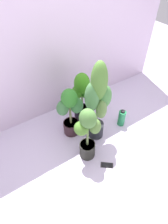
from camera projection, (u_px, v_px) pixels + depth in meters
name	position (u px, v px, depth m)	size (l,w,h in m)	color
ground_plane	(103.00, 139.00, 2.43)	(8.00, 8.00, 0.00)	silver
mylar_back_wall	(65.00, 40.00, 2.25)	(3.20, 0.01, 2.00)	silver
potted_plant_front_left	(88.00, 133.00, 1.99)	(0.31, 0.24, 0.74)	#262820
potted_plant_back_left	(70.00, 111.00, 2.25)	(0.36, 0.27, 0.70)	#351F24
potted_plant_center	(98.00, 100.00, 2.06)	(0.34, 0.25, 1.08)	black
potted_plant_back_center	(83.00, 96.00, 2.43)	(0.36, 0.26, 0.74)	black
cell_phone	(107.00, 165.00, 2.16)	(0.16, 0.15, 0.01)	black
nutrient_bottle	(122.00, 118.00, 2.54)	(0.10, 0.10, 0.25)	#218649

